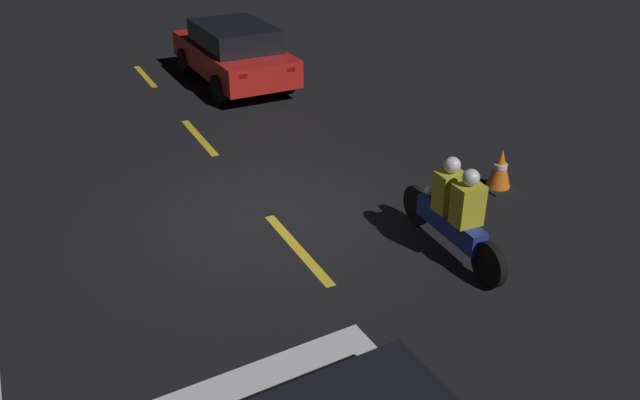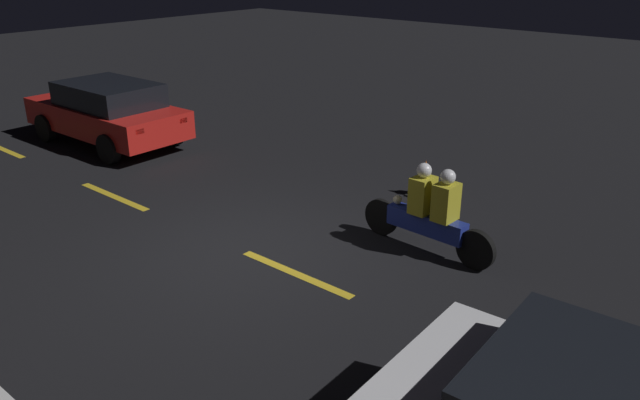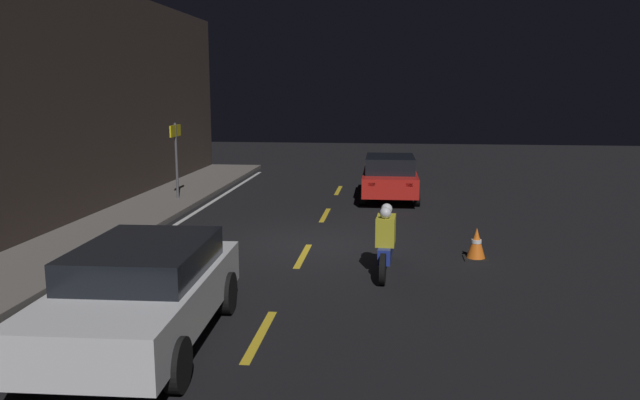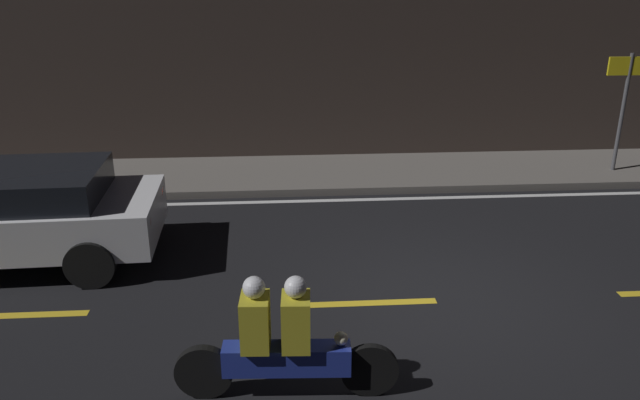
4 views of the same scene
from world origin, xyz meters
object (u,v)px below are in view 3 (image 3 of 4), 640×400
object	(u,v)px
sedan_white	(142,291)
motorcycle	(386,241)
traffic_cone_near	(476,244)
taxi_red	(390,176)
shop_sign	(176,146)

from	to	relation	value
sedan_white	motorcycle	distance (m)	5.15
motorcycle	traffic_cone_near	distance (m)	2.30
taxi_red	motorcycle	distance (m)	8.50
sedan_white	motorcycle	xyz separation A→B (m)	(3.89, -3.38, -0.14)
motorcycle	traffic_cone_near	xyz separation A→B (m)	(1.24, -1.92, -0.30)
taxi_red	shop_sign	distance (m)	6.97
motorcycle	shop_sign	bearing A→B (deg)	46.53
motorcycle	traffic_cone_near	size ratio (longest dim) A/B	3.33
taxi_red	traffic_cone_near	distance (m)	7.51
motorcycle	shop_sign	xyz separation A→B (m)	(7.01, 6.69, 1.20)
sedan_white	shop_sign	xyz separation A→B (m)	(10.90, 3.31, 1.05)
traffic_cone_near	sedan_white	bearing A→B (deg)	134.12
sedan_white	taxi_red	world-z (taller)	taxi_red
motorcycle	traffic_cone_near	bearing A→B (deg)	-54.20
sedan_white	traffic_cone_near	world-z (taller)	sedan_white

